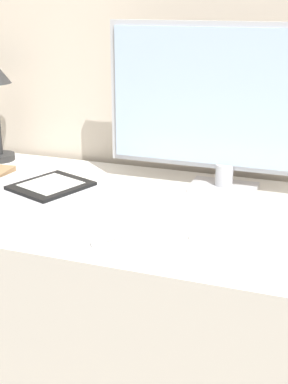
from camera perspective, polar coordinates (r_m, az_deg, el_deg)
The scene contains 7 objects.
wall_back at distance 1.55m, azimuth 7.69°, elevation 18.52°, with size 3.60×0.05×2.40m.
desk at distance 1.48m, azimuth 3.07°, elevation -15.70°, with size 1.56×0.63×0.75m.
monitor at distance 1.40m, azimuth 8.98°, elevation 9.26°, with size 0.64×0.11×0.43m.
keyboard at distance 1.18m, azimuth 12.66°, elevation -4.54°, with size 0.30×0.12×0.01m.
laptop at distance 1.40m, azimuth -10.56°, elevation -0.20°, with size 0.37×0.26×0.02m.
ereader at distance 1.42m, azimuth -9.90°, elevation 0.68°, with size 0.21×0.23×0.01m.
pen at distance 1.15m, azimuth -2.75°, elevation -4.74°, with size 0.09×0.12×0.01m.
Camera 1 is at (0.33, -0.94, 1.24)m, focal length 50.00 mm.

